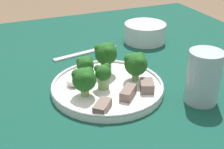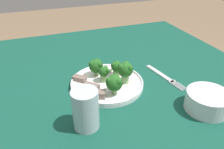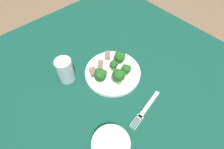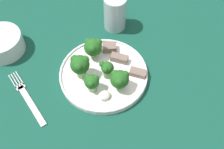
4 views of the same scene
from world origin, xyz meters
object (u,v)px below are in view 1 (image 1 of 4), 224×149
(dinner_plate, at_px, (107,87))
(cream_bowl, at_px, (145,33))
(fork, at_px, (85,53))
(drinking_glass, at_px, (203,80))

(dinner_plate, relative_size, cream_bowl, 1.98)
(fork, distance_m, cream_bowl, 0.19)
(dinner_plate, xyz_separation_m, drinking_glass, (0.11, 0.15, 0.04))
(dinner_plate, xyz_separation_m, cream_bowl, (-0.22, 0.20, 0.02))
(fork, height_order, cream_bowl, cream_bowl)
(fork, relative_size, drinking_glass, 1.75)
(dinner_plate, relative_size, fork, 1.27)
(dinner_plate, height_order, drinking_glass, drinking_glass)
(drinking_glass, bearing_deg, fork, -156.34)
(dinner_plate, bearing_deg, cream_bowl, 136.88)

